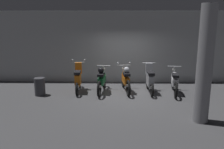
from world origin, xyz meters
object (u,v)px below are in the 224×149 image
Objects in this scene: motorbike_slot_4 at (175,82)px; trash_bin at (40,87)px; motorbike_slot_0 at (78,79)px; motorbike_slot_3 at (150,80)px; motorbike_slot_2 at (126,79)px; support_pillar at (205,65)px; motorbike_slot_1 at (102,80)px.

motorbike_slot_4 is 2.76× the size of trash_bin.
motorbike_slot_0 is 1.55m from trash_bin.
motorbike_slot_3 reaches higher than trash_bin.
motorbike_slot_3 is at bearing 174.22° from motorbike_slot_4.
motorbike_slot_3 is 0.87× the size of motorbike_slot_4.
motorbike_slot_2 is 1.16× the size of motorbike_slot_3.
motorbike_slot_3 is 3.28m from support_pillar.
motorbike_slot_1 is 1.00× the size of motorbike_slot_4.
trash_bin is at bearing -176.30° from motorbike_slot_4.
motorbike_slot_2 reaches higher than motorbike_slot_1.
trash_bin is (-3.41, -0.56, -0.18)m from motorbike_slot_2.
motorbike_slot_2 is 0.58× the size of support_pillar.
motorbike_slot_4 is at bearing -1.80° from motorbike_slot_1.
trash_bin is (-1.44, -0.54, -0.18)m from motorbike_slot_0.
support_pillar is 6.14m from trash_bin.
motorbike_slot_1 is 0.99m from motorbike_slot_2.
motorbike_slot_1 is 1.16× the size of motorbike_slot_3.
support_pillar reaches higher than motorbike_slot_2.
motorbike_slot_0 is 0.86× the size of motorbike_slot_2.
motorbike_slot_3 reaches higher than motorbike_slot_2.
motorbike_slot_3 is (1.97, 0.01, -0.00)m from motorbike_slot_1.
support_pillar is at bearing -23.82° from trash_bin.
motorbike_slot_3 is at bearing 110.77° from support_pillar.
motorbike_slot_1 is 2.77× the size of trash_bin.
motorbike_slot_0 is 2.39× the size of trash_bin.
trash_bin is (-2.43, -0.44, -0.17)m from motorbike_slot_1.
trash_bin is at bearing -170.74° from motorbike_slot_2.
motorbike_slot_4 is (3.94, -0.19, -0.04)m from motorbike_slot_0.
motorbike_slot_4 is at bearing -6.01° from motorbike_slot_2.
motorbike_slot_3 is (0.98, -0.11, -0.00)m from motorbike_slot_2.
support_pillar reaches higher than trash_bin.
support_pillar is at bearing -87.93° from motorbike_slot_4.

